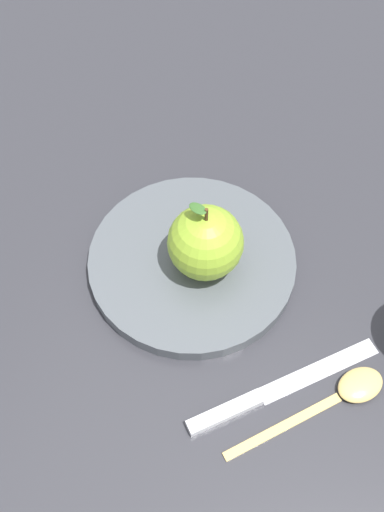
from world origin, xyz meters
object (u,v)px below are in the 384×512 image
at_px(spoon, 343,394).
at_px(knife, 267,394).
at_px(dinner_plate, 192,261).
at_px(apple, 206,243).

bearing_deg(spoon, knife, 28.21).
distance_m(dinner_plate, spoon, 0.21).
distance_m(dinner_plate, apple, 0.05).
xyz_separation_m(dinner_plate, apple, (-0.02, 0.00, 0.05)).
relative_size(apple, spoon, 0.61).
distance_m(apple, knife, 0.16).
relative_size(knife, spoon, 1.13).
xyz_separation_m(dinner_plate, spoon, (-0.20, 0.06, -0.01)).
xyz_separation_m(apple, knife, (-0.12, 0.10, -0.05)).
bearing_deg(spoon, dinner_plate, -16.65).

